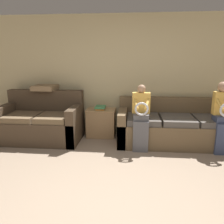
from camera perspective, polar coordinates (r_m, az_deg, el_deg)
The scene contains 9 objects.
ground_plane at distance 2.56m, azimuth 0.40°, elevation -26.08°, with size 14.00×14.00×0.00m, color gray.
wall_back at distance 4.78m, azimuth 3.31°, elevation 9.24°, with size 7.50×0.06×2.55m.
couch_main at distance 4.54m, azimuth 16.21°, elevation -3.81°, with size 2.26×0.95×0.87m.
couch_side at distance 4.75m, azimuth -17.86°, elevation -2.75°, with size 1.61×0.90×1.00m.
child_left_seated at distance 3.98m, azimuth 7.57°, elevation -0.86°, with size 0.33×0.36×1.19m.
child_right_seated at distance 4.27m, azimuth 26.84°, elevation -0.43°, with size 0.28×0.38×1.26m.
side_shelf at distance 4.74m, azimuth -2.86°, elevation -2.72°, with size 0.62×0.43×0.60m.
book_stack at distance 4.66m, azimuth -3.01°, elevation 1.16°, with size 0.21×0.29×0.07m.
throw_pillow at distance 4.89m, azimuth -17.09°, elevation 6.12°, with size 0.46×0.46×0.10m.
Camera 1 is at (0.16, -1.96, 1.63)m, focal length 35.00 mm.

